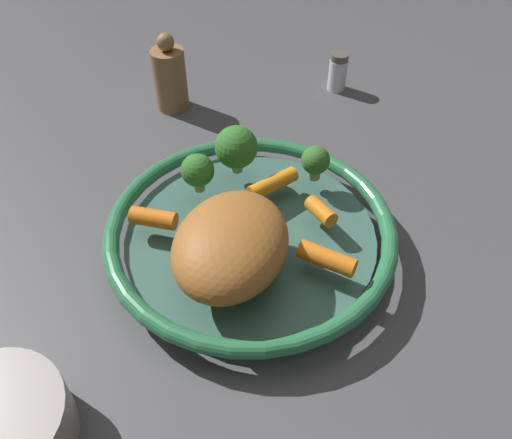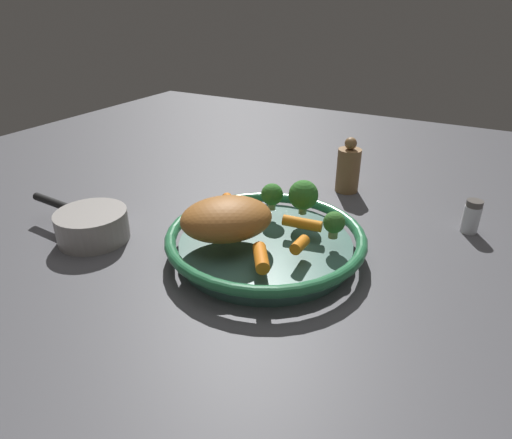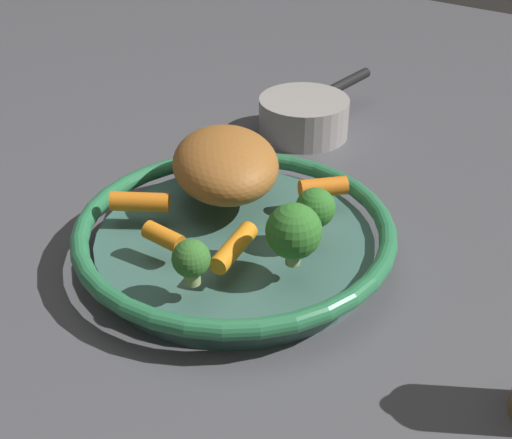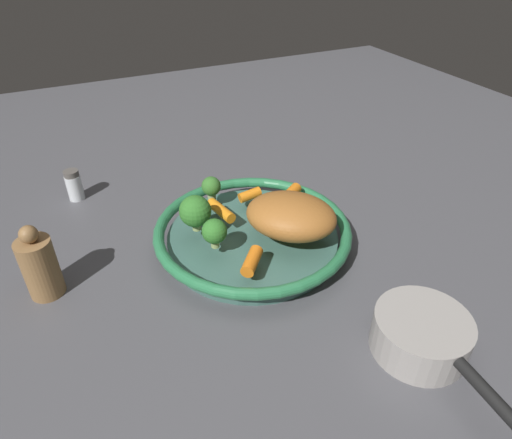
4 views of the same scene
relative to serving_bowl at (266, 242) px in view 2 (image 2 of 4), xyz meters
The scene contains 13 objects.
ground_plane 0.03m from the serving_bowl, ahead, with size 2.21×2.21×0.00m, color #4C4C51.
serving_bowl is the anchor object (origin of this frame).
roast_chicken_piece 0.09m from the serving_bowl, 44.55° to the right, with size 0.16×0.12×0.07m, color #A4632A.
baby_carrot_center 0.09m from the serving_bowl, 68.41° to the left, with size 0.02×0.02×0.04m, color orange.
baby_carrot_near_rim 0.07m from the serving_bowl, 127.15° to the left, with size 0.02×0.02×0.07m, color orange.
baby_carrot_right 0.12m from the serving_bowl, 115.55° to the right, with size 0.02×0.02×0.05m, color orange.
baby_carrot_left 0.11m from the serving_bowl, 24.06° to the left, with size 0.02×0.02×0.06m, color orange.
broccoli_floret_large 0.10m from the serving_bowl, 159.57° to the right, with size 0.04×0.04×0.05m.
broccoli_floret_edge 0.12m from the serving_bowl, 163.30° to the left, with size 0.06×0.06×0.07m.
broccoli_floret_mid 0.13m from the serving_bowl, 107.39° to the left, with size 0.04×0.04×0.05m.
salt_shaker 0.41m from the serving_bowl, 131.07° to the left, with size 0.03×0.03×0.07m.
pepper_mill 0.35m from the serving_bowl, behind, with size 0.05×0.05×0.13m.
saucepan 0.33m from the serving_bowl, 70.80° to the right, with size 0.13×0.23×0.06m.
Camera 2 is at (0.61, 0.32, 0.42)m, focal length 31.32 mm.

